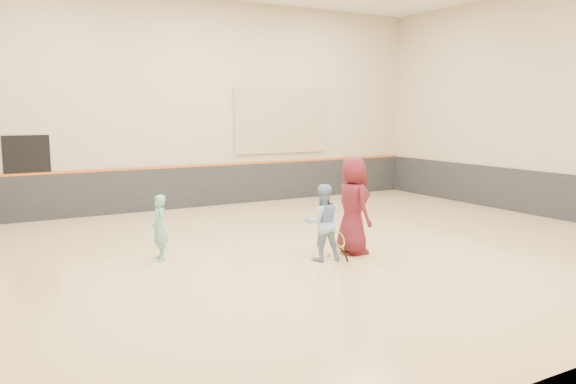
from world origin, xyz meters
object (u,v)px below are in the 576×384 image
girl (159,228)px  instructor (322,222)px  spare_racket (208,220)px  young_man (353,206)px

girl → instructor: (2.66, -1.53, 0.10)m
girl → instructor: 3.07m
spare_racket → young_man: bearing=-72.8°
girl → spare_racket: girl is taller
instructor → young_man: young_man is taller
girl → instructor: size_ratio=0.86×
girl → young_man: young_man is taller
instructor → young_man: 0.86m
girl → young_man: bearing=72.5°
girl → instructor: bearing=64.3°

